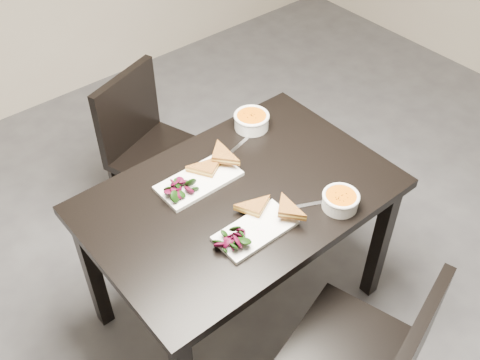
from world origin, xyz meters
The scene contains 14 objects.
ground centered at (0.00, 0.00, 0.00)m, with size 5.00×5.00×0.00m, color #47474C.
table centered at (-0.18, 0.35, 0.65)m, with size 1.20×0.80×0.75m.
chair_near centered at (-0.16, -0.37, 0.48)m, with size 0.52×0.52×0.85m.
chair_far centered at (-0.13, 1.12, 0.48)m, with size 0.54×0.54×0.85m.
plate_near centered at (-0.26, 0.16, 0.76)m, with size 0.30×0.15×0.02m, color white.
sandwich_near centered at (-0.20, 0.17, 0.79)m, with size 0.15×0.11×0.05m, color #A46922, non-canonical shape.
salad_near centered at (-0.36, 0.16, 0.79)m, with size 0.09×0.08×0.04m, color black, non-canonical shape.
soup_bowl_near centered at (0.07, 0.05, 0.79)m, with size 0.14×0.14×0.06m.
cutlery_near centered at (-0.03, 0.14, 0.75)m, with size 0.18×0.02×0.00m, color silver.
plate_far centered at (-0.26, 0.50, 0.76)m, with size 0.33×0.17×0.02m, color white.
sandwich_far centered at (-0.20, 0.48, 0.79)m, with size 0.17×0.12×0.05m, color #A46922, non-canonical shape.
salad_far centered at (-0.36, 0.50, 0.79)m, with size 0.10×0.09×0.05m, color black, non-canonical shape.
soup_bowl_far centered at (0.13, 0.64, 0.79)m, with size 0.16×0.16×0.07m.
cutlery_far centered at (-0.02, 0.56, 0.75)m, with size 0.18×0.02×0.00m, color silver.
Camera 1 is at (-1.17, -0.85, 2.29)m, focal length 41.87 mm.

